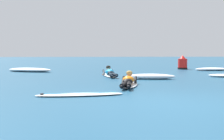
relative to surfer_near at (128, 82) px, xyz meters
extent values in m
plane|color=navy|center=(0.45, 6.67, -0.14)|extent=(120.00, 120.00, 0.00)
ellipsoid|color=silver|center=(0.02, 0.09, -0.10)|extent=(1.04, 2.20, 0.07)
ellipsoid|color=silver|center=(0.24, 1.08, -0.09)|extent=(0.25, 0.24, 0.06)
ellipsoid|color=orange|center=(0.03, 0.14, 0.06)|extent=(0.54, 0.77, 0.35)
ellipsoid|color=black|center=(-0.06, -0.25, 0.03)|extent=(0.39, 0.35, 0.20)
cylinder|color=black|center=(-0.26, -0.79, 0.00)|extent=(0.37, 0.85, 0.14)
ellipsoid|color=black|center=(-0.37, -1.20, 0.00)|extent=(0.15, 0.24, 0.08)
cylinder|color=black|center=(-0.10, -0.83, 0.00)|extent=(0.27, 0.85, 0.14)
ellipsoid|color=black|center=(-0.17, -1.24, 0.00)|extent=(0.15, 0.24, 0.08)
cylinder|color=black|center=(-0.10, 0.56, -0.02)|extent=(0.21, 0.58, 0.33)
sphere|color=tan|center=(-0.02, 0.93, -0.12)|extent=(0.09, 0.09, 0.09)
cylinder|color=black|center=(0.32, 0.45, -0.02)|extent=(0.21, 0.58, 0.33)
sphere|color=tan|center=(0.40, 0.80, -0.12)|extent=(0.09, 0.09, 0.09)
sphere|color=tan|center=(0.12, 0.54, 0.25)|extent=(0.21, 0.21, 0.21)
ellipsoid|color=#AD894C|center=(0.12, 0.52, 0.28)|extent=(0.26, 0.24, 0.16)
ellipsoid|color=white|center=(-0.27, 4.18, -0.10)|extent=(0.65, 2.24, 0.07)
ellipsoid|color=white|center=(-0.34, 5.23, -0.09)|extent=(0.19, 0.21, 0.06)
ellipsoid|color=#1E9EDB|center=(-0.28, 4.23, 0.06)|extent=(0.44, 0.73, 0.35)
ellipsoid|color=black|center=(-0.25, 3.82, 0.03)|extent=(0.36, 0.30, 0.20)
cylinder|color=black|center=(-0.29, 3.24, 0.00)|extent=(0.14, 0.85, 0.14)
ellipsoid|color=black|center=(-0.29, 2.81, 0.00)|extent=(0.11, 0.23, 0.08)
cylinder|color=black|center=(-0.13, 3.25, 0.00)|extent=(0.25, 0.86, 0.14)
ellipsoid|color=black|center=(-0.08, 2.83, 0.00)|extent=(0.11, 0.23, 0.08)
cylinder|color=black|center=(-0.52, 4.60, -0.02)|extent=(0.13, 0.62, 0.35)
sphere|color=tan|center=(-0.55, 4.99, -0.12)|extent=(0.09, 0.09, 0.09)
cylinder|color=black|center=(-0.08, 4.61, -0.02)|extent=(0.13, 0.62, 0.35)
sphere|color=tan|center=(-0.11, 4.98, -0.12)|extent=(0.09, 0.09, 0.09)
sphere|color=tan|center=(-0.30, 4.63, 0.25)|extent=(0.21, 0.21, 0.21)
ellipsoid|color=black|center=(-0.30, 4.61, 0.28)|extent=(0.23, 0.21, 0.16)
ellipsoid|color=white|center=(-1.59, -2.09, -0.10)|extent=(2.33, 0.71, 0.07)
cube|color=#1E9EDB|center=(-1.59, -2.09, -0.06)|extent=(1.94, 0.21, 0.01)
cone|color=black|center=(-2.55, -2.18, -0.13)|extent=(0.11, 0.11, 0.16)
ellipsoid|color=white|center=(-4.66, 7.83, -0.02)|extent=(2.94, 1.98, 0.24)
ellipsoid|color=white|center=(-3.96, 7.66, -0.05)|extent=(1.10, 0.93, 0.17)
ellipsoid|color=white|center=(-5.47, 8.09, -0.07)|extent=(1.10, 0.92, 0.13)
ellipsoid|color=white|center=(1.32, 2.47, -0.02)|extent=(2.15, 0.82, 0.23)
ellipsoid|color=white|center=(1.85, 2.48, -0.06)|extent=(0.79, 0.43, 0.16)
ellipsoid|color=white|center=(0.69, 2.50, -0.07)|extent=(0.76, 0.30, 0.13)
ellipsoid|color=white|center=(6.44, 7.93, -0.04)|extent=(2.14, 0.72, 0.19)
ellipsoid|color=white|center=(6.97, 8.04, -0.07)|extent=(0.82, 0.48, 0.14)
ellipsoid|color=white|center=(5.80, 7.86, -0.08)|extent=(0.82, 0.50, 0.11)
ellipsoid|color=white|center=(4.70, 3.31, -0.10)|extent=(0.89, 0.78, 0.08)
cylinder|color=red|center=(5.11, 9.60, 0.22)|extent=(0.61, 0.61, 0.70)
cone|color=red|center=(5.11, 9.60, 0.69)|extent=(0.43, 0.43, 0.24)
cylinder|color=black|center=(5.11, 9.60, -0.08)|extent=(0.64, 0.64, 0.12)
camera|label=1|loc=(-1.45, -9.83, 0.99)|focal=47.57mm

